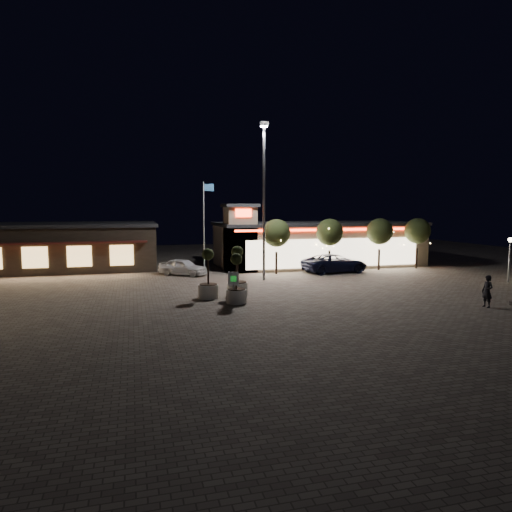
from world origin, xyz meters
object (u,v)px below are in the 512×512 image
object	(u,v)px
white_sedan	(183,267)
pickup_truck	(335,263)
planter_left	(208,283)
valet_sign	(233,281)
planter_mid	(236,288)
pedestrian	(487,291)

from	to	relation	value
white_sedan	pickup_truck	bearing A→B (deg)	-61.36
pickup_truck	planter_left	world-z (taller)	planter_left
white_sedan	planter_left	bearing A→B (deg)	-141.14
planter_left	valet_sign	distance (m)	2.38
pickup_truck	planter_mid	distance (m)	15.53
pickup_truck	planter_mid	xyz separation A→B (m)	(-11.38, -10.56, 0.12)
planter_left	planter_mid	xyz separation A→B (m)	(1.42, -1.89, -0.05)
pickup_truck	valet_sign	world-z (taller)	valet_sign
pedestrian	planter_mid	bearing A→B (deg)	-115.97
white_sedan	pedestrian	world-z (taller)	pedestrian
pickup_truck	pedestrian	world-z (taller)	pedestrian
valet_sign	white_sedan	bearing A→B (deg)	97.68
pickup_truck	planter_left	size ratio (longest dim) A/B	1.85
pedestrian	planter_mid	xyz separation A→B (m)	(-13.76, 4.98, 0.00)
pedestrian	planter_mid	world-z (taller)	planter_mid
white_sedan	planter_left	world-z (taller)	planter_left
valet_sign	planter_left	bearing A→B (deg)	120.45
pickup_truck	white_sedan	xyz separation A→B (m)	(-13.29, 1.76, -0.11)
planter_left	valet_sign	bearing A→B (deg)	-59.55
white_sedan	planter_left	xyz separation A→B (m)	(0.49, -10.43, 0.27)
pedestrian	planter_left	distance (m)	16.66
pedestrian	pickup_truck	bearing A→B (deg)	-177.38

